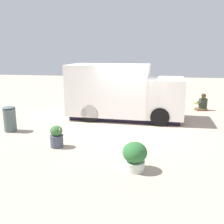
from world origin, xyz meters
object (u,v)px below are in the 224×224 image
object	(u,v)px
trash_bin	(10,119)
food_truck	(122,93)
person_customer	(202,104)
planter_flowering_far	(57,136)
planter_flowering_near	(135,156)

from	to	relation	value
trash_bin	food_truck	bearing A→B (deg)	-146.97
person_customer	trash_bin	world-z (taller)	trash_bin
planter_flowering_far	trash_bin	xyz separation A→B (m)	(2.28, -1.27, 0.14)
food_truck	person_customer	world-z (taller)	food_truck
person_customer	trash_bin	distance (m)	9.00
food_truck	planter_flowering_near	size ratio (longest dim) A/B	6.80
planter_flowering_near	planter_flowering_far	bearing A→B (deg)	-26.06
person_customer	planter_flowering_near	bearing A→B (deg)	67.82
food_truck	planter_flowering_near	world-z (taller)	food_truck
food_truck	person_customer	bearing A→B (deg)	-150.68
person_customer	planter_flowering_near	world-z (taller)	person_customer
trash_bin	planter_flowering_near	bearing A→B (deg)	152.49
food_truck	trash_bin	size ratio (longest dim) A/B	5.27
food_truck	planter_flowering_far	bearing A→B (deg)	67.03
person_customer	planter_flowering_far	xyz separation A→B (m)	(5.41, 5.94, -0.00)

